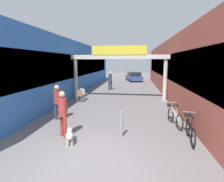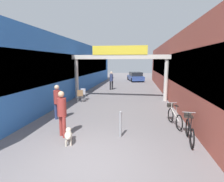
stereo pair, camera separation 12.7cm
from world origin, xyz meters
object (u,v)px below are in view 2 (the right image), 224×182
object	(u,v)px
pedestrian_with_dog	(62,111)
pedestrian_carrying_crate	(111,79)
parked_car_blue	(135,77)
pedestrian_companion	(57,100)
dog_on_leash	(68,135)
bicycle_silver_second	(174,116)
bollard_post_metal	(120,124)
cafe_chair_aluminium_farther	(84,93)
bicycle_black_nearest	(189,129)
cafe_chair_wood_nearer	(80,95)

from	to	relation	value
pedestrian_with_dog	pedestrian_carrying_crate	bearing A→B (deg)	89.28
parked_car_blue	pedestrian_companion	bearing A→B (deg)	-101.09
dog_on_leash	bicycle_silver_second	xyz separation A→B (m)	(4.02, 2.39, 0.13)
bollard_post_metal	cafe_chair_aluminium_farther	xyz separation A→B (m)	(-3.32, 6.04, 0.02)
pedestrian_companion	pedestrian_carrying_crate	distance (m)	9.70
bicycle_black_nearest	bollard_post_metal	distance (m)	2.51
pedestrian_with_dog	dog_on_leash	world-z (taller)	pedestrian_with_dog
bicycle_silver_second	cafe_chair_wood_nearer	world-z (taller)	bicycle_silver_second
pedestrian_companion	cafe_chair_aluminium_farther	world-z (taller)	pedestrian_companion
pedestrian_carrying_crate	dog_on_leash	size ratio (longest dim) A/B	2.62
dog_on_leash	cafe_chair_wood_nearer	world-z (taller)	cafe_chair_wood_nearer
pedestrian_carrying_crate	parked_car_blue	distance (m)	8.79
pedestrian_companion	bollard_post_metal	distance (m)	3.66
bollard_post_metal	cafe_chair_wood_nearer	world-z (taller)	bollard_post_metal
pedestrian_companion	bicycle_silver_second	distance (m)	5.55
pedestrian_companion	bicycle_black_nearest	world-z (taller)	pedestrian_companion
pedestrian_carrying_crate	parked_car_blue	xyz separation A→B (m)	(2.33, 8.46, -0.43)
pedestrian_companion	parked_car_blue	xyz separation A→B (m)	(3.54, 18.09, -0.35)
bicycle_silver_second	bollard_post_metal	bearing A→B (deg)	-144.48
bollard_post_metal	parked_car_blue	world-z (taller)	parked_car_blue
pedestrian_companion	bicycle_black_nearest	distance (m)	5.99
pedestrian_with_dog	bicycle_black_nearest	distance (m)	4.74
dog_on_leash	parked_car_blue	bearing A→B (deg)	84.30
pedestrian_carrying_crate	dog_on_leash	distance (m)	12.02
pedestrian_companion	pedestrian_carrying_crate	world-z (taller)	pedestrian_carrying_crate
dog_on_leash	parked_car_blue	world-z (taller)	parked_car_blue
pedestrian_companion	cafe_chair_wood_nearer	xyz separation A→B (m)	(-0.11, 3.75, -0.45)
dog_on_leash	bollard_post_metal	size ratio (longest dim) A/B	0.69
cafe_chair_aluminium_farther	parked_car_blue	world-z (taller)	parked_car_blue
cafe_chair_wood_nearer	parked_car_blue	size ratio (longest dim) A/B	0.21
pedestrian_with_dog	pedestrian_carrying_crate	distance (m)	11.49
dog_on_leash	cafe_chair_wood_nearer	size ratio (longest dim) A/B	0.79
pedestrian_carrying_crate	cafe_chair_wood_nearer	bearing A→B (deg)	-102.71
pedestrian_carrying_crate	cafe_chair_wood_nearer	distance (m)	6.05
pedestrian_companion	parked_car_blue	size ratio (longest dim) A/B	0.40
bicycle_silver_second	cafe_chair_wood_nearer	size ratio (longest dim) A/B	1.88
cafe_chair_wood_nearer	parked_car_blue	bearing A→B (deg)	75.71
pedestrian_companion	cafe_chair_wood_nearer	world-z (taller)	pedestrian_companion
cafe_chair_aluminium_farther	parked_car_blue	size ratio (longest dim) A/B	0.21
bicycle_silver_second	cafe_chair_aluminium_farther	world-z (taller)	bicycle_silver_second
pedestrian_companion	cafe_chair_wood_nearer	bearing A→B (deg)	91.66
pedestrian_companion	parked_car_blue	world-z (taller)	pedestrian_companion
pedestrian_with_dog	cafe_chair_aluminium_farther	bearing A→B (deg)	100.17
bicycle_black_nearest	bollard_post_metal	size ratio (longest dim) A/B	1.65
cafe_chair_wood_nearer	cafe_chair_aluminium_farther	world-z (taller)	same
pedestrian_companion	bollard_post_metal	world-z (taller)	pedestrian_companion
bollard_post_metal	parked_car_blue	xyz separation A→B (m)	(0.28, 19.68, 0.13)
cafe_chair_aluminium_farther	cafe_chair_wood_nearer	bearing A→B (deg)	-94.06
bicycle_silver_second	bollard_post_metal	xyz separation A→B (m)	(-2.26, -1.61, 0.08)
dog_on_leash	bicycle_black_nearest	world-z (taller)	bicycle_black_nearest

